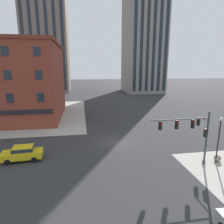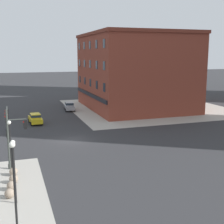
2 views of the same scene
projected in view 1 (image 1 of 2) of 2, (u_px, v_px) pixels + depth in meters
ground_plane at (116, 142)px, 27.44m from camera, size 320.00×320.00×0.00m
sidewalk_far_corner at (14, 115)px, 43.61m from camera, size 32.00×32.00×0.02m
traffic_signal_main at (194, 131)px, 20.28m from camera, size 6.52×2.09×5.92m
bollard_sphere_curb_a at (217, 158)px, 21.69m from camera, size 0.77×0.77×0.77m
street_lamp_corner_near at (219, 134)px, 20.89m from camera, size 0.36×0.36×5.20m
car_main_southbound_near at (23, 153)px, 21.85m from camera, size 4.51×2.11×1.68m
storefront_block_near_corner at (0, 81)px, 39.26m from camera, size 24.30×19.25×15.36m
residential_tower_skyline_right at (145, 0)px, 78.33m from camera, size 15.06×19.84×74.79m
residential_tower_skyline_left at (45, 9)px, 81.08m from camera, size 18.28×18.57×69.30m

